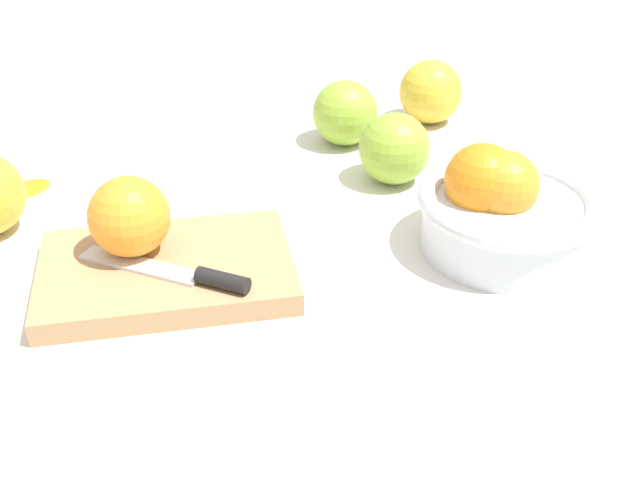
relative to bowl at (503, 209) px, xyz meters
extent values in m
plane|color=silver|center=(0.20, -0.07, -0.04)|extent=(2.40, 2.40, 0.00)
cylinder|color=silver|center=(0.00, 0.00, -0.02)|extent=(0.15, 0.15, 0.05)
torus|color=silver|center=(0.00, 0.00, 0.01)|extent=(0.16, 0.16, 0.02)
sphere|color=orange|center=(0.00, 0.00, 0.02)|extent=(0.06, 0.06, 0.06)
sphere|color=orange|center=(0.02, -0.01, 0.02)|extent=(0.07, 0.07, 0.07)
cube|color=tan|center=(0.30, -0.03, -0.03)|extent=(0.22, 0.16, 0.02)
sphere|color=orange|center=(0.32, -0.05, 0.01)|extent=(0.07, 0.07, 0.07)
cube|color=silver|center=(0.32, -0.03, -0.02)|extent=(0.10, 0.09, 0.00)
cylinder|color=black|center=(0.26, 0.02, -0.01)|extent=(0.04, 0.04, 0.01)
sphere|color=#8EB738|center=(0.06, -0.26, 0.00)|extent=(0.07, 0.07, 0.07)
sphere|color=gold|center=(-0.06, -0.29, 0.00)|extent=(0.08, 0.08, 0.08)
sphere|color=#8EB738|center=(0.04, -0.15, 0.00)|extent=(0.07, 0.07, 0.07)
ellipsoid|color=orange|center=(0.41, -0.24, -0.04)|extent=(0.06, 0.06, 0.01)
camera|label=1|loc=(0.33, 0.56, 0.35)|focal=45.29mm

